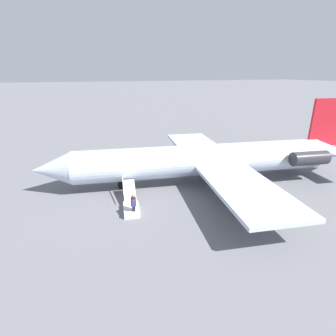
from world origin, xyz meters
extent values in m
plane|color=slate|center=(0.00, 0.00, 0.00)|extent=(600.00, 600.00, 0.00)
cylinder|color=silver|center=(0.00, 0.00, 2.15)|extent=(22.43, 6.75, 2.77)
cone|color=silver|center=(12.46, -2.29, 2.15)|extent=(3.49, 3.22, 2.71)
cone|color=silver|center=(-12.74, 2.34, 2.15)|extent=(4.03, 3.32, 2.71)
cube|color=red|center=(-12.03, 2.21, 5.05)|extent=(3.85, 0.92, 4.43)
cube|color=silver|center=(-12.41, 2.28, 2.42)|extent=(3.03, 7.92, 0.14)
cube|color=silver|center=(0.00, 6.17, 1.94)|extent=(6.05, 10.01, 0.28)
cube|color=silver|center=(-2.19, -5.77, 1.94)|extent=(6.05, 10.01, 0.28)
cylinder|color=#2D2D33|center=(-8.65, 3.57, 2.35)|extent=(3.49, 1.83, 1.25)
cylinder|color=#2D2D33|center=(-9.36, -0.26, 2.35)|extent=(3.49, 1.83, 1.25)
cylinder|color=black|center=(7.13, -1.31, 0.34)|extent=(0.70, 0.29, 0.69)
cylinder|color=#2D2D33|center=(7.13, -1.31, 0.79)|extent=(0.12, 0.12, 0.21)
cylinder|color=black|center=(-1.97, 1.63, 0.34)|extent=(0.70, 0.29, 0.69)
cylinder|color=#2D2D33|center=(-1.97, 1.63, 0.79)|extent=(0.12, 0.12, 0.21)
cylinder|color=black|center=(-2.42, -0.82, 0.34)|extent=(0.70, 0.29, 0.69)
cylinder|color=#2D2D33|center=(-2.42, -0.82, 0.79)|extent=(0.12, 0.12, 0.21)
cube|color=silver|center=(7.36, 3.05, 0.25)|extent=(1.41, 1.97, 0.50)
cube|color=silver|center=(7.00, 1.09, 0.87)|extent=(1.29, 2.36, 0.86)
cube|color=silver|center=(7.44, 1.01, 1.37)|extent=(0.46, 2.19, 0.80)
cube|color=#23232D|center=(7.34, 3.71, 0.42)|extent=(0.25, 0.31, 0.85)
cylinder|color=#4C1E23|center=(7.34, 3.71, 1.18)|extent=(0.36, 0.36, 0.65)
sphere|color=#936B4C|center=(7.34, 3.71, 1.62)|extent=(0.24, 0.24, 0.24)
cube|color=navy|center=(7.39, 3.97, 1.21)|extent=(0.31, 0.23, 0.44)
camera|label=1|loc=(11.00, 19.39, 9.43)|focal=28.00mm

